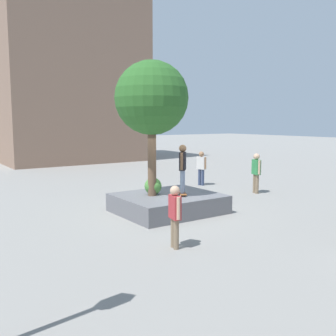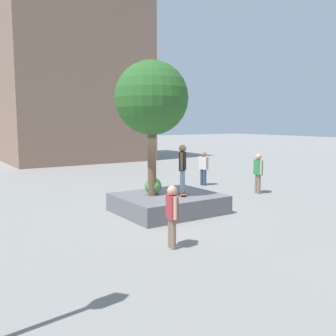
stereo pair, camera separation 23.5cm
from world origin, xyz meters
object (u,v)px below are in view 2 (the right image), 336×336
object	(u,v)px
planter_ledge	(168,203)
plaza_tree	(152,99)
skateboard	(182,193)
skateboarder	(183,165)
passerby_with_bag	(258,171)
bystander_watching	(203,166)
pedestrian_crossing	(172,212)

from	to	relation	value
planter_ledge	plaza_tree	size ratio (longest dim) A/B	0.74
skateboard	skateboarder	size ratio (longest dim) A/B	0.49
passerby_with_bag	bystander_watching	xyz separation A→B (m)	(0.63, -2.89, -0.04)
skateboard	pedestrian_crossing	distance (m)	3.68
skateboard	passerby_with_bag	distance (m)	4.79
plaza_tree	bystander_watching	size ratio (longest dim) A/B	2.70
skateboard	pedestrian_crossing	size ratio (longest dim) A/B	0.52
plaza_tree	skateboard	size ratio (longest dim) A/B	5.52
plaza_tree	passerby_with_bag	xyz separation A→B (m)	(-5.57, -0.56, -2.79)
plaza_tree	planter_ledge	bearing A→B (deg)	162.88
planter_ledge	pedestrian_crossing	distance (m)	3.76
skateboard	pedestrian_crossing	xyz separation A→B (m)	(2.34, 2.83, 0.23)
plaza_tree	bystander_watching	xyz separation A→B (m)	(-4.95, -3.45, -2.84)
plaza_tree	pedestrian_crossing	size ratio (longest dim) A/B	2.87
skateboard	skateboarder	distance (m)	0.95
bystander_watching	pedestrian_crossing	bearing A→B (deg)	46.63
skateboard	bystander_watching	xyz separation A→B (m)	(-4.04, -3.93, 0.28)
pedestrian_crossing	skateboard	bearing A→B (deg)	-129.58
skateboarder	pedestrian_crossing	xyz separation A→B (m)	(2.34, 2.83, -0.72)
planter_ledge	bystander_watching	distance (m)	5.74
skateboarder	passerby_with_bag	distance (m)	4.82
plaza_tree	bystander_watching	bearing A→B (deg)	-145.10
skateboarder	plaza_tree	bearing A→B (deg)	-27.90
plaza_tree	passerby_with_bag	size ratio (longest dim) A/B	2.59
skateboarder	bystander_watching	distance (m)	5.68
passerby_with_bag	bystander_watching	size ratio (longest dim) A/B	1.05
skateboard	passerby_with_bag	size ratio (longest dim) A/B	0.47
passerby_with_bag	pedestrian_crossing	xyz separation A→B (m)	(7.01, 3.86, -0.10)
skateboarder	pedestrian_crossing	distance (m)	3.74
planter_ledge	skateboarder	xyz separation A→B (m)	(-0.37, 0.31, 1.30)
plaza_tree	skateboarder	world-z (taller)	plaza_tree
passerby_with_bag	pedestrian_crossing	size ratio (longest dim) A/B	1.11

